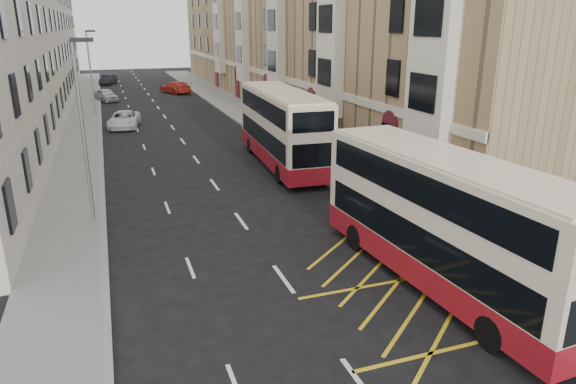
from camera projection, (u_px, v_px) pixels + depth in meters
name	position (u px, v px, depth m)	size (l,w,h in m)	color
ground	(329.00, 341.00, 14.74)	(200.00, 200.00, 0.00)	black
pavement_right	(273.00, 129.00, 44.13)	(4.00, 120.00, 0.15)	slate
pavement_left	(80.00, 142.00, 39.21)	(3.00, 120.00, 0.15)	slate
kerb_right	(250.00, 131.00, 43.49)	(0.25, 120.00, 0.15)	gray
kerb_left	(101.00, 141.00, 39.68)	(0.25, 120.00, 0.15)	gray
road_markings	(159.00, 109.00, 55.05)	(10.00, 110.00, 0.01)	silver
terrace_right	(288.00, 35.00, 57.77)	(10.75, 79.00, 15.25)	tan
terrace_left	(10.00, 48.00, 49.20)	(9.18, 79.00, 13.25)	silver
bus_shelter	(575.00, 239.00, 16.37)	(1.65, 4.25, 2.70)	black
guard_railing	(410.00, 219.00, 21.61)	(0.06, 6.56, 1.01)	#BB060E
street_lamp_near	(83.00, 123.00, 22.03)	(0.93, 0.18, 8.00)	gray
street_lamp_far	(91.00, 69.00, 48.90)	(0.93, 0.18, 8.00)	gray
double_decker_front	(444.00, 222.00, 17.26)	(3.36, 11.64, 4.59)	beige
double_decker_rear	(282.00, 128.00, 32.37)	(3.35, 12.07, 4.76)	beige
litter_bin	(559.00, 316.00, 14.78)	(0.60, 0.60, 1.00)	black
pedestrian_near	(553.00, 290.00, 15.55)	(0.61, 0.40, 1.66)	black
pedestrian_mid	(503.00, 220.00, 21.20)	(0.77, 0.60, 1.58)	black
pedestrian_far	(388.00, 201.00, 23.40)	(0.99, 0.41, 1.68)	black
white_van	(124.00, 119.00, 44.93)	(2.37, 5.13, 1.43)	silver
car_silver	(106.00, 95.00, 60.24)	(1.73, 4.31, 1.47)	#9FA2A7
car_dark	(108.00, 80.00, 77.09)	(1.56, 4.49, 1.48)	black
car_red	(175.00, 87.00, 67.39)	(2.22, 5.47, 1.59)	#A72919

